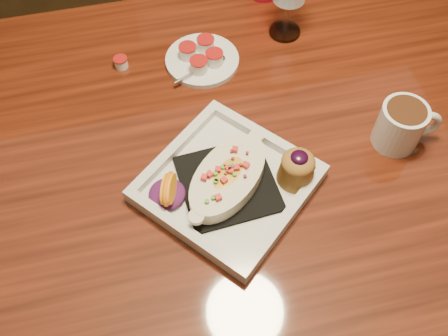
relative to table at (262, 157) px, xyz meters
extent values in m
plane|color=#302110|center=(0.00, 0.00, -0.65)|extent=(7.00, 7.00, 0.00)
cube|color=maroon|center=(0.00, 0.00, 0.08)|extent=(1.50, 0.90, 0.04)
cylinder|color=black|center=(0.67, 0.37, -0.30)|extent=(0.07, 0.07, 0.71)
cube|color=black|center=(0.00, 0.70, -0.20)|extent=(0.42, 0.42, 0.04)
cylinder|color=black|center=(0.17, 0.87, -0.43)|extent=(0.04, 0.04, 0.45)
cylinder|color=black|center=(-0.17, 0.87, -0.43)|extent=(0.04, 0.04, 0.45)
cylinder|color=black|center=(0.17, 0.53, -0.43)|extent=(0.04, 0.04, 0.45)
cylinder|color=black|center=(-0.17, 0.53, -0.43)|extent=(0.04, 0.04, 0.45)
cube|color=silver|center=(-0.10, -0.11, 0.10)|extent=(0.37, 0.37, 0.01)
cube|color=black|center=(-0.10, -0.11, 0.11)|extent=(0.17, 0.17, 0.01)
ellipsoid|color=gold|center=(-0.10, -0.11, 0.13)|extent=(0.18, 0.17, 0.03)
ellipsoid|color=#51124A|center=(-0.21, -0.12, 0.12)|extent=(0.07, 0.07, 0.02)
cone|color=olive|center=(0.02, -0.13, 0.13)|extent=(0.07, 0.07, 0.05)
ellipsoid|color=olive|center=(0.02, -0.13, 0.16)|extent=(0.06, 0.06, 0.03)
ellipsoid|color=black|center=(0.02, -0.13, 0.17)|extent=(0.03, 0.03, 0.01)
cylinder|color=silver|center=(0.23, -0.08, 0.14)|extent=(0.09, 0.09, 0.09)
cylinder|color=#331A0D|center=(0.23, -0.08, 0.18)|extent=(0.07, 0.07, 0.02)
torus|color=silver|center=(0.28, -0.09, 0.14)|extent=(0.07, 0.02, 0.06)
cylinder|color=silver|center=(0.12, 0.25, 0.10)|extent=(0.07, 0.07, 0.01)
cylinder|color=silver|center=(0.12, 0.25, 0.14)|extent=(0.01, 0.01, 0.08)
cylinder|color=silver|center=(-0.08, 0.21, 0.10)|extent=(0.16, 0.16, 0.01)
cylinder|color=white|center=(-0.11, 0.22, 0.12)|extent=(0.04, 0.04, 0.03)
cylinder|color=red|center=(-0.11, 0.22, 0.14)|extent=(0.04, 0.04, 0.00)
cylinder|color=white|center=(-0.07, 0.23, 0.12)|extent=(0.04, 0.04, 0.03)
cylinder|color=red|center=(-0.07, 0.23, 0.14)|extent=(0.04, 0.04, 0.00)
cylinder|color=white|center=(-0.06, 0.19, 0.12)|extent=(0.04, 0.04, 0.03)
cylinder|color=red|center=(-0.06, 0.19, 0.14)|extent=(0.04, 0.04, 0.00)
cylinder|color=white|center=(-0.10, 0.17, 0.12)|extent=(0.04, 0.04, 0.03)
cylinder|color=red|center=(-0.10, 0.17, 0.14)|extent=(0.04, 0.04, 0.00)
cylinder|color=white|center=(-0.25, 0.23, 0.11)|extent=(0.03, 0.03, 0.02)
cylinder|color=red|center=(-0.25, 0.23, 0.12)|extent=(0.03, 0.03, 0.00)
camera|label=1|loc=(-0.22, -0.57, 0.87)|focal=40.00mm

